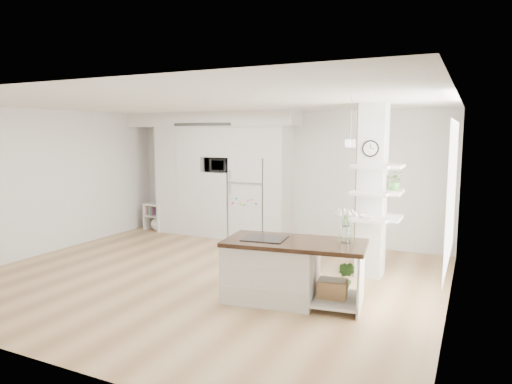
% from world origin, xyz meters
% --- Properties ---
extents(floor, '(7.00, 6.00, 0.01)m').
position_xyz_m(floor, '(0.00, 0.00, 0.00)').
color(floor, tan).
rests_on(floor, ground).
extents(room, '(7.04, 6.04, 2.72)m').
position_xyz_m(room, '(0.00, 0.00, 1.86)').
color(room, white).
rests_on(room, ground).
extents(cabinet_wall, '(4.00, 0.71, 2.70)m').
position_xyz_m(cabinet_wall, '(-1.45, 2.67, 1.51)').
color(cabinet_wall, silver).
rests_on(cabinet_wall, floor).
extents(refrigerator, '(0.78, 0.69, 1.75)m').
position_xyz_m(refrigerator, '(-0.53, 2.68, 0.88)').
color(refrigerator, white).
rests_on(refrigerator, floor).
extents(column, '(0.69, 0.90, 2.70)m').
position_xyz_m(column, '(2.38, 1.13, 1.35)').
color(column, silver).
rests_on(column, floor).
extents(window, '(0.00, 2.40, 2.40)m').
position_xyz_m(window, '(3.48, 0.30, 1.50)').
color(window, white).
rests_on(window, room).
extents(pendant_light, '(0.12, 0.12, 0.10)m').
position_xyz_m(pendant_light, '(1.70, 0.15, 2.12)').
color(pendant_light, white).
rests_on(pendant_light, room).
extents(kitchen_island, '(1.96, 1.13, 1.40)m').
position_xyz_m(kitchen_island, '(1.43, -0.42, 0.44)').
color(kitchen_island, silver).
rests_on(kitchen_island, floor).
extents(bookshelf, '(0.58, 0.40, 0.62)m').
position_xyz_m(bookshelf, '(-2.92, 2.50, 0.28)').
color(bookshelf, silver).
rests_on(bookshelf, floor).
extents(floor_plant_a, '(0.32, 0.27, 0.50)m').
position_xyz_m(floor_plant_a, '(2.19, 0.11, 0.25)').
color(floor_plant_a, '#3F762F').
rests_on(floor_plant_a, floor).
extents(floor_plant_b, '(0.36, 0.36, 0.53)m').
position_xyz_m(floor_plant_b, '(2.12, 2.09, 0.27)').
color(floor_plant_b, '#3F762F').
rests_on(floor_plant_b, floor).
extents(microwave, '(0.54, 0.37, 0.30)m').
position_xyz_m(microwave, '(-1.27, 2.62, 1.57)').
color(microwave, '#2D2D2D').
rests_on(microwave, cabinet_wall).
extents(shelf_plant, '(0.27, 0.23, 0.30)m').
position_xyz_m(shelf_plant, '(2.63, 1.30, 1.52)').
color(shelf_plant, '#3F762F').
rests_on(shelf_plant, column).
extents(decor_bowl, '(0.22, 0.22, 0.05)m').
position_xyz_m(decor_bowl, '(2.30, 0.90, 1.00)').
color(decor_bowl, white).
rests_on(decor_bowl, column).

